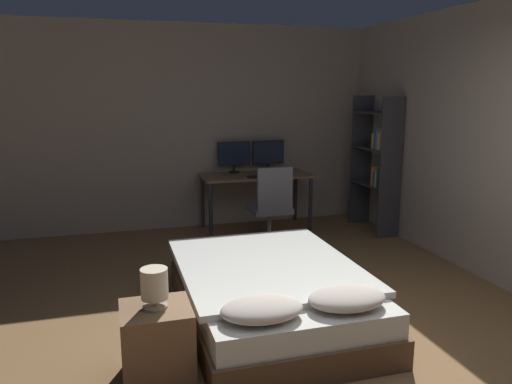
% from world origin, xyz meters
% --- Properties ---
extents(wall_back, '(12.00, 0.06, 2.70)m').
position_xyz_m(wall_back, '(0.00, 4.20, 1.35)').
color(wall_back, '#9E9384').
rests_on(wall_back, ground_plane).
extents(wall_side_right, '(0.06, 12.00, 2.70)m').
position_xyz_m(wall_side_right, '(2.07, 1.50, 1.35)').
color(wall_side_right, '#9E9384').
rests_on(wall_side_right, ground_plane).
extents(bed, '(1.41, 2.03, 0.53)m').
position_xyz_m(bed, '(-0.28, 1.15, 0.23)').
color(bed, brown).
rests_on(bed, ground_plane).
extents(nightstand, '(0.45, 0.42, 0.50)m').
position_xyz_m(nightstand, '(-1.25, 0.54, 0.25)').
color(nightstand, brown).
rests_on(nightstand, ground_plane).
extents(bedside_lamp, '(0.17, 0.17, 0.26)m').
position_xyz_m(bedside_lamp, '(-1.25, 0.54, 0.66)').
color(bedside_lamp, gray).
rests_on(bedside_lamp, nightstand).
extents(desk, '(1.45, 0.66, 0.75)m').
position_xyz_m(desk, '(0.37, 3.80, 0.66)').
color(desk, '#846042').
rests_on(desk, ground_plane).
extents(monitor_left, '(0.45, 0.16, 0.42)m').
position_xyz_m(monitor_left, '(0.13, 4.03, 0.99)').
color(monitor_left, black).
rests_on(monitor_left, desk).
extents(monitor_right, '(0.45, 0.16, 0.42)m').
position_xyz_m(monitor_right, '(0.61, 4.03, 0.99)').
color(monitor_right, black).
rests_on(monitor_right, desk).
extents(keyboard, '(0.34, 0.13, 0.02)m').
position_xyz_m(keyboard, '(0.37, 3.58, 0.76)').
color(keyboard, black).
rests_on(keyboard, desk).
extents(computer_mouse, '(0.07, 0.05, 0.04)m').
position_xyz_m(computer_mouse, '(0.63, 3.58, 0.76)').
color(computer_mouse, black).
rests_on(computer_mouse, desk).
extents(office_chair, '(0.52, 0.52, 0.98)m').
position_xyz_m(office_chair, '(0.32, 3.01, 0.40)').
color(office_chair, black).
rests_on(office_chair, ground_plane).
extents(bookshelf, '(0.31, 0.79, 1.77)m').
position_xyz_m(bookshelf, '(1.87, 3.24, 0.98)').
color(bookshelf, '#333338').
rests_on(bookshelf, ground_plane).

